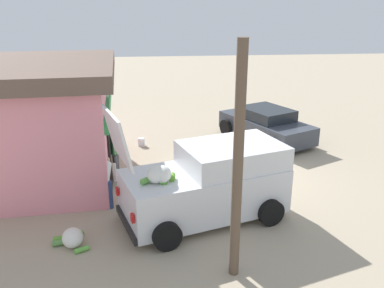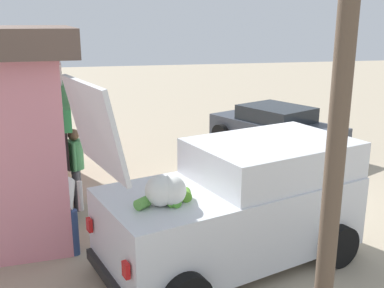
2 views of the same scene
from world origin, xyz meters
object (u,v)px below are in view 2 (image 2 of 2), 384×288
vendor_standing (75,163)px  delivery_van (239,203)px  parked_sedan (275,129)px  customer_bending (64,205)px  paint_bucket (107,157)px

vendor_standing → delivery_van: bearing=-136.5°
parked_sedan → vendor_standing: 6.48m
delivery_van → parked_sedan: 6.60m
delivery_van → vendor_standing: (2.67, 2.54, 0.01)m
delivery_van → customer_bending: 2.86m
vendor_standing → customer_bending: 1.78m
parked_sedan → paint_bucket: bearing=92.1°
parked_sedan → customer_bending: (-4.90, 5.82, 0.17)m
paint_bucket → customer_bending: bearing=169.4°
delivery_van → vendor_standing: 3.69m
customer_bending → paint_bucket: bearing=-10.6°
delivery_van → vendor_standing: delivery_van is taller
vendor_standing → paint_bucket: vendor_standing is taller
delivery_van → paint_bucket: size_ratio=15.09×
parked_sedan → paint_bucket: (-0.18, 4.93, -0.47)m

